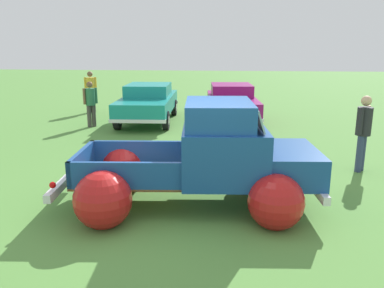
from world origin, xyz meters
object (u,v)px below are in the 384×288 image
(spectator_0, at_px, (91,101))
(vintage_pickup_truck, at_px, (209,165))
(spectator_2, at_px, (363,129))
(show_car_1, at_px, (231,102))
(show_car_0, at_px, (148,101))
(spectator_1, at_px, (91,89))

(spectator_0, bearing_deg, vintage_pickup_truck, -5.87)
(vintage_pickup_truck, height_order, spectator_2, vintage_pickup_truck)
(show_car_1, xyz_separation_m, spectator_0, (-5.04, -1.50, 0.15))
(show_car_0, bearing_deg, show_car_1, 92.46)
(show_car_1, relative_size, spectator_1, 2.48)
(show_car_1, distance_m, spectator_0, 5.26)
(show_car_0, relative_size, spectator_1, 2.65)
(spectator_2, bearing_deg, spectator_0, 7.56)
(spectator_1, distance_m, spectator_2, 11.79)
(show_car_0, distance_m, spectator_0, 2.21)
(spectator_1, bearing_deg, spectator_0, 180.00)
(vintage_pickup_truck, xyz_separation_m, spectator_2, (3.42, 2.31, 0.26))
(vintage_pickup_truck, relative_size, spectator_1, 2.65)
(spectator_2, bearing_deg, vintage_pickup_truck, 70.25)
(show_car_1, height_order, spectator_0, spectator_0)
(spectator_0, distance_m, spectator_2, 9.17)
(show_car_0, bearing_deg, spectator_0, -59.65)
(show_car_1, relative_size, spectator_0, 2.72)
(show_car_0, distance_m, spectator_2, 8.36)
(show_car_1, bearing_deg, vintage_pickup_truck, -7.58)
(show_car_1, distance_m, spectator_1, 6.33)
(show_car_0, xyz_separation_m, spectator_1, (-2.93, 1.86, 0.24))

